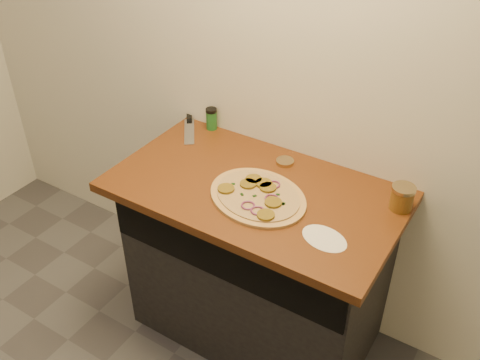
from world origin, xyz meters
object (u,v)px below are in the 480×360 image
Objects in this scene: chefs_knife at (189,122)px; spice_shaker at (211,119)px; pizza at (258,196)px; salsa_jar at (402,198)px.

spice_shaker is (0.12, 0.02, 0.05)m from chefs_knife.
pizza is 0.56m from salsa_jar.
pizza is 0.60m from spice_shaker.
chefs_knife is at bearing -172.98° from spice_shaker.
pizza is 5.24× the size of salsa_jar.
chefs_knife is (-0.60, 0.35, -0.00)m from pizza.
chefs_knife is 1.11m from salsa_jar.
chefs_knife is 0.13m from spice_shaker.
chefs_knife is at bearing 174.32° from salsa_jar.
spice_shaker reaches higher than chefs_knife.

